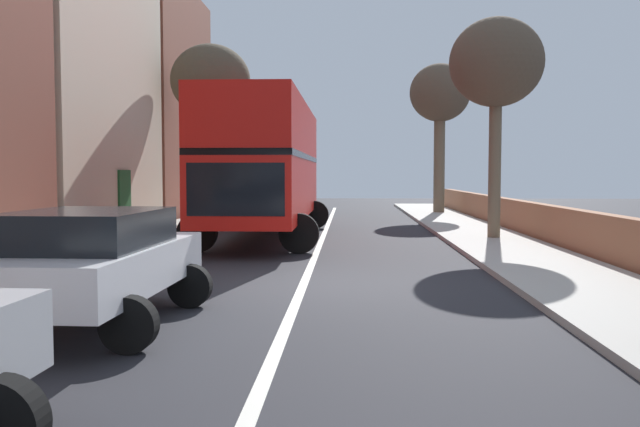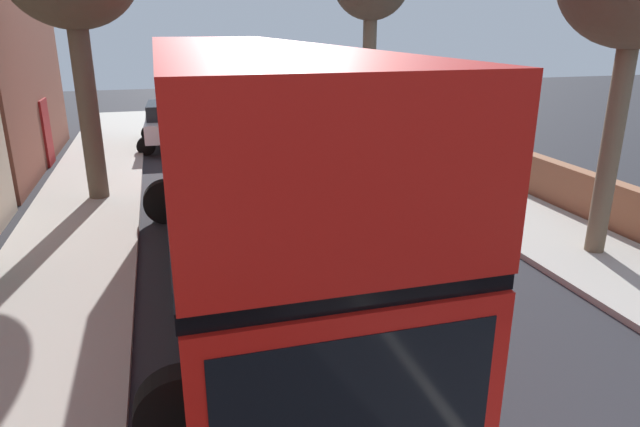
{
  "view_description": "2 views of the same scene",
  "coord_description": "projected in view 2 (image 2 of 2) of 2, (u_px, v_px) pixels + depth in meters",
  "views": [
    {
      "loc": [
        0.82,
        -12.06,
        1.99
      ],
      "look_at": [
        0.13,
        3.9,
        1.04
      ],
      "focal_mm": 38.04,
      "sensor_mm": 36.0,
      "label": 1
    },
    {
      "loc": [
        -2.94,
        -0.41,
        4.33
      ],
      "look_at": [
        -0.24,
        9.02,
        1.02
      ],
      "focal_mm": 31.43,
      "sensor_mm": 36.0,
      "label": 2
    }
  ],
  "objects": [
    {
      "name": "parked_car_white_left_3",
      "position": [
        172.0,
        122.0,
        20.61
      ],
      "size": [
        2.61,
        4.13,
        1.66
      ],
      "color": "silver",
      "rests_on": "ground"
    },
    {
      "name": "double_decker_bus",
      "position": [
        243.0,
        154.0,
        9.05
      ],
      "size": [
        3.57,
        11.23,
        4.06
      ],
      "color": "red",
      "rests_on": "ground"
    }
  ]
}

